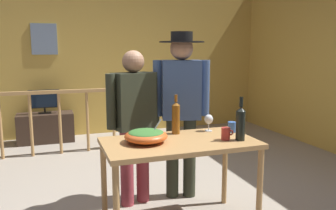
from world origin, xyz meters
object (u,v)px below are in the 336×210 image
salad_bowl (146,135)px  wine_bottle_amber (176,117)px  stair_railing (62,113)px  mug_blue (232,127)px  wine_glass (209,120)px  serving_table (180,151)px  mug_red (226,134)px  tv_console (46,128)px  framed_picture (44,39)px  flat_screen_tv (44,100)px  wine_bottle_dark (241,123)px  person_standing_left (134,116)px  person_standing_right (181,100)px

salad_bowl → wine_bottle_amber: (0.33, 0.20, 0.09)m
stair_railing → mug_blue: bearing=-59.6°
stair_railing → mug_blue: stair_railing is taller
wine_glass → wine_bottle_amber: wine_bottle_amber is taller
serving_table → mug_red: mug_red is taller
salad_bowl → serving_table: bearing=-8.1°
wine_glass → mug_blue: wine_glass is taller
tv_console → salad_bowl: size_ratio=2.52×
mug_red → mug_blue: mug_red is taller
framed_picture → flat_screen_tv: framed_picture is taller
framed_picture → wine_bottle_dark: bearing=-67.7°
serving_table → tv_console: bearing=108.5°
tv_console → flat_screen_tv: 0.48m
wine_bottle_dark → person_standing_left: person_standing_left is taller
wine_glass → person_standing_left: person_standing_left is taller
wine_bottle_dark → person_standing_left: 1.06m
tv_console → serving_table: (1.12, -3.35, 0.45)m
person_standing_right → person_standing_left: bearing=15.4°
mug_blue → serving_table: bearing=-167.8°
wine_glass → wine_bottle_dark: size_ratio=0.43×
flat_screen_tv → person_standing_left: size_ratio=0.32×
wine_glass → mug_red: bearing=-89.4°
mug_blue → person_standing_right: (-0.32, 0.48, 0.20)m
framed_picture → wine_bottle_dark: size_ratio=1.40×
serving_table → mug_red: (0.38, -0.10, 0.14)m
mug_red → wine_bottle_dark: bearing=-25.6°
wine_glass → mug_blue: 0.23m
stair_railing → person_standing_right: person_standing_right is taller
flat_screen_tv → framed_picture: bearing=80.8°
salad_bowl → flat_screen_tv: bearing=104.3°
framed_picture → person_standing_right: size_ratio=0.30×
wine_bottle_amber → person_standing_right: (0.19, 0.37, 0.10)m
serving_table → salad_bowl: bearing=171.9°
wine_bottle_dark → mug_blue: 0.31m
serving_table → wine_glass: wine_glass is taller
stair_railing → person_standing_left: (0.63, -1.97, 0.29)m
stair_railing → wine_glass: stair_railing is taller
person_standing_left → wine_glass: bearing=133.6°
serving_table → wine_bottle_dark: (0.49, -0.15, 0.24)m
stair_railing → wine_bottle_amber: 2.54m
salad_bowl → mug_red: salad_bowl is taller
framed_picture → serving_table: 3.92m
salad_bowl → person_standing_right: bearing=46.8°
person_standing_left → person_standing_right: person_standing_right is taller
tv_console → salad_bowl: salad_bowl is taller
stair_railing → serving_table: (0.87, -2.58, 0.08)m
tv_console → framed_picture: bearing=79.9°
mug_red → flat_screen_tv: bearing=113.7°
stair_railing → salad_bowl: size_ratio=9.19×
stair_railing → wine_bottle_amber: wine_bottle_amber is taller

